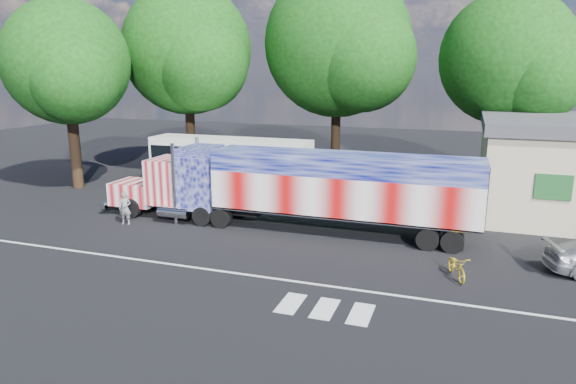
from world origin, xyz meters
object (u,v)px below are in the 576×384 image
(bicycle, at_px, (457,266))
(tree_nw_a, at_px, (189,50))
(tree_n_mid, at_px, (340,44))
(tree_ne_a, at_px, (510,59))
(coach_bus, at_px, (230,161))
(woman, at_px, (125,208))
(semi_truck, at_px, (295,187))
(tree_w_a, at_px, (68,63))

(bicycle, height_order, tree_nw_a, tree_nw_a)
(tree_n_mid, bearing_deg, tree_ne_a, -5.93)
(tree_n_mid, xyz_separation_m, tree_ne_a, (11.58, -1.20, -1.15))
(tree_nw_a, xyz_separation_m, tree_ne_a, (22.21, 2.25, -0.71))
(coach_bus, xyz_separation_m, woman, (-1.24, -9.86, -0.83))
(semi_truck, bearing_deg, tree_w_a, 166.84)
(semi_truck, distance_m, tree_nw_a, 18.23)
(coach_bus, bearing_deg, tree_nw_a, 142.37)
(semi_truck, height_order, woman, semi_truck)
(tree_nw_a, xyz_separation_m, tree_w_a, (-4.25, -7.78, -0.99))
(bicycle, height_order, tree_w_a, tree_w_a)
(tree_w_a, height_order, tree_ne_a, tree_ne_a)
(bicycle, relative_size, tree_n_mid, 0.12)
(tree_ne_a, bearing_deg, tree_n_mid, 174.07)
(tree_nw_a, relative_size, tree_ne_a, 1.09)
(semi_truck, distance_m, woman, 8.76)
(bicycle, xyz_separation_m, tree_n_mid, (-9.31, 18.97, 9.08))
(tree_n_mid, xyz_separation_m, tree_nw_a, (-10.64, -3.45, -0.44))
(semi_truck, height_order, tree_nw_a, tree_nw_a)
(tree_n_mid, relative_size, tree_ne_a, 1.18)
(semi_truck, xyz_separation_m, tree_ne_a, (10.02, 13.87, 6.25))
(woman, distance_m, tree_nw_a, 16.45)
(coach_bus, relative_size, tree_w_a, 0.92)
(tree_n_mid, height_order, tree_w_a, tree_n_mid)
(woman, height_order, tree_nw_a, tree_nw_a)
(tree_nw_a, bearing_deg, semi_truck, -43.64)
(coach_bus, bearing_deg, semi_truck, -47.24)
(coach_bus, xyz_separation_m, tree_w_a, (-9.26, -3.91, 6.44))
(semi_truck, bearing_deg, tree_ne_a, 54.15)
(woman, xyz_separation_m, tree_w_a, (-8.03, 5.94, 7.27))
(bicycle, height_order, tree_ne_a, tree_ne_a)
(bicycle, relative_size, tree_w_a, 0.14)
(tree_w_a, bearing_deg, coach_bus, 22.91)
(tree_ne_a, bearing_deg, bicycle, -97.27)
(tree_n_mid, bearing_deg, woman, -111.77)
(woman, xyz_separation_m, tree_nw_a, (-3.78, 13.72, 8.25))
(woman, bearing_deg, coach_bus, 66.19)
(woman, bearing_deg, semi_truck, -2.66)
(tree_ne_a, bearing_deg, tree_nw_a, -174.22)
(coach_bus, distance_m, tree_n_mid, 12.12)
(semi_truck, height_order, tree_w_a, tree_w_a)
(bicycle, bearing_deg, coach_bus, 121.21)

